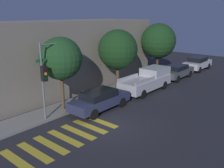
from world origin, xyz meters
TOP-DOWN VIEW (x-y plane):
  - ground_plane at (0.00, 0.00)m, footprint 60.00×60.00m
  - sidewalk at (0.00, 4.22)m, footprint 26.00×2.03m
  - building_row at (0.00, 8.63)m, footprint 26.00×6.00m
  - crosswalk at (-2.65, 0.80)m, footprint 6.01×2.60m
  - traffic_light_pole at (-1.47, 3.37)m, footprint 2.66×0.56m
  - sedan_near_corner at (1.47, 2.10)m, footprint 4.59×1.75m
  - pickup_truck at (7.47, 2.10)m, footprint 5.41×1.95m
  - sedan_middle at (12.94, 2.10)m, footprint 4.49×1.78m
  - sedan_far_end at (18.24, 2.10)m, footprint 4.44×1.84m
  - tree_near_corner at (-0.21, 3.93)m, footprint 2.79×2.79m
  - tree_midblock at (5.64, 3.93)m, footprint 3.26×3.26m
  - tree_far_end at (12.11, 3.93)m, footprint 3.50×3.50m

SIDE VIEW (x-z plane):
  - ground_plane at x=0.00m, z-range 0.00..0.00m
  - crosswalk at x=-2.65m, z-range 0.00..0.00m
  - sidewalk at x=0.00m, z-range 0.00..0.14m
  - sedan_middle at x=12.94m, z-range 0.06..1.46m
  - sedan_near_corner at x=1.47m, z-range 0.05..1.49m
  - sedan_far_end at x=18.24m, z-range 0.05..1.58m
  - pickup_truck at x=7.47m, z-range 0.01..1.87m
  - building_row at x=0.00m, z-range 0.00..5.82m
  - traffic_light_pole at x=-1.47m, z-range 0.88..5.70m
  - tree_midblock at x=5.64m, z-range 0.96..6.17m
  - tree_near_corner at x=-0.21m, z-range 1.10..6.11m
  - tree_far_end at x=12.11m, z-range 1.00..6.50m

